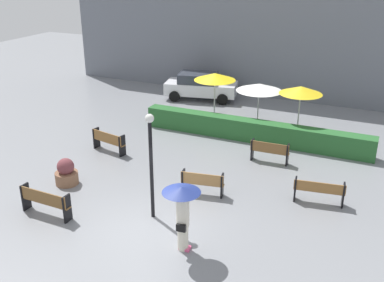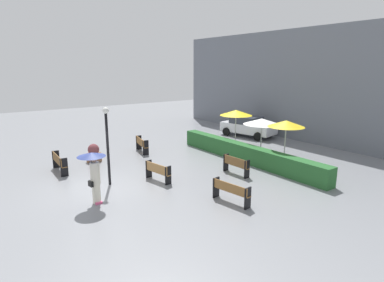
{
  "view_description": "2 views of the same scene",
  "coord_description": "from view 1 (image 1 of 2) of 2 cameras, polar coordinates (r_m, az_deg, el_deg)",
  "views": [
    {
      "loc": [
        6.39,
        -10.63,
        8.05
      ],
      "look_at": [
        -0.75,
        4.93,
        1.02
      ],
      "focal_mm": 42.46,
      "sensor_mm": 36.0,
      "label": 1
    },
    {
      "loc": [
        13.53,
        -4.49,
        5.34
      ],
      "look_at": [
        0.2,
        5.05,
        1.56
      ],
      "focal_mm": 30.19,
      "sensor_mm": 36.0,
      "label": 2
    }
  ],
  "objects": [
    {
      "name": "ground_plane",
      "position": [
        14.78,
        -5.43,
        -10.76
      ],
      "size": [
        60.0,
        60.0,
        0.0
      ],
      "primitive_type": "plane",
      "color": "gray"
    },
    {
      "name": "bench_near_left",
      "position": [
        15.81,
        -18.01,
        -7.14
      ],
      "size": [
        1.9,
        0.4,
        0.94
      ],
      "color": "brown",
      "rests_on": "ground"
    },
    {
      "name": "bench_mid_center",
      "position": [
        16.32,
        1.31,
        -5.16
      ],
      "size": [
        1.58,
        0.6,
        0.88
      ],
      "color": "#9E7242",
      "rests_on": "ground"
    },
    {
      "name": "bench_back_row",
      "position": [
        19.07,
        9.72,
        -1.18
      ],
      "size": [
        1.62,
        0.38,
        0.91
      ],
      "color": "brown",
      "rests_on": "ground"
    },
    {
      "name": "bench_far_left",
      "position": [
        20.14,
        -10.48,
        0.09
      ],
      "size": [
        1.74,
        0.68,
        0.93
      ],
      "color": "olive",
      "rests_on": "ground"
    },
    {
      "name": "bench_far_right",
      "position": [
        16.36,
        15.68,
        -5.97
      ],
      "size": [
        1.76,
        0.6,
        0.86
      ],
      "color": "olive",
      "rests_on": "ground"
    },
    {
      "name": "pedestrian_with_umbrella",
      "position": [
        12.96,
        -1.24,
        -8.37
      ],
      "size": [
        1.1,
        1.1,
        2.11
      ],
      "color": "silver",
      "rests_on": "ground"
    },
    {
      "name": "planter_pot",
      "position": [
        17.75,
        -15.51,
        -3.9
      ],
      "size": [
        0.86,
        0.86,
        1.04
      ],
      "color": "brown",
      "rests_on": "ground"
    },
    {
      "name": "lamp_post",
      "position": [
        14.29,
        -5.19,
        -1.79
      ],
      "size": [
        0.28,
        0.28,
        3.59
      ],
      "color": "black",
      "rests_on": "ground"
    },
    {
      "name": "patio_umbrella_yellow",
      "position": [
        22.95,
        2.9,
        8.07
      ],
      "size": [
        2.1,
        2.1,
        2.58
      ],
      "color": "silver",
      "rests_on": "ground"
    },
    {
      "name": "patio_umbrella_white",
      "position": [
        22.22,
        8.45,
        6.7
      ],
      "size": [
        2.22,
        2.22,
        2.33
      ],
      "color": "silver",
      "rests_on": "ground"
    },
    {
      "name": "patio_umbrella_yellow_far",
      "position": [
        21.35,
        13.52,
        6.23
      ],
      "size": [
        1.97,
        1.97,
        2.53
      ],
      "color": "silver",
      "rests_on": "ground"
    },
    {
      "name": "hedge_strip",
      "position": [
        21.22,
        7.7,
        1.28
      ],
      "size": [
        10.78,
        0.7,
        0.99
      ],
      "primitive_type": "cube",
      "color": "#28602D",
      "rests_on": "ground"
    },
    {
      "name": "building_facade",
      "position": [
        27.68,
        11.36,
        13.51
      ],
      "size": [
        28.0,
        1.2,
        8.0
      ],
      "primitive_type": "cube",
      "color": "slate",
      "rests_on": "ground"
    },
    {
      "name": "parked_car",
      "position": [
        27.29,
        1.06,
        6.97
      ],
      "size": [
        4.48,
        2.67,
        1.57
      ],
      "color": "silver",
      "rests_on": "ground"
    }
  ]
}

